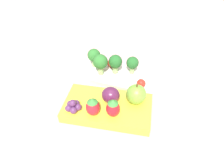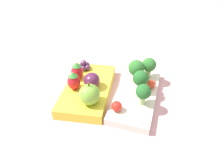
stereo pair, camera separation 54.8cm
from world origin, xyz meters
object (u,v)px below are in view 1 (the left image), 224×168
at_px(apple, 136,94).
at_px(strawberry_0, 113,108).
at_px(cherry_tomato_0, 141,83).
at_px(cherry_tomato_1, 111,63).
at_px(bento_box_fruit, 106,108).
at_px(strawberry_1, 93,107).
at_px(plum, 111,95).
at_px(broccoli_floret_1, 132,63).
at_px(broccoli_floret_2, 94,56).
at_px(broccoli_floret_0, 100,62).
at_px(grape_cluster, 73,106).
at_px(broccoli_floret_3, 117,62).
at_px(bento_box_savoury, 117,77).

relative_size(apple, strawberry_0, 1.17).
xyz_separation_m(cherry_tomato_0, cherry_tomato_1, (-0.09, 0.08, -0.00)).
relative_size(bento_box_fruit, strawberry_1, 4.40).
bearing_deg(plum, apple, 6.88).
distance_m(strawberry_0, strawberry_1, 0.04).
height_order(strawberry_0, strawberry_1, same).
distance_m(bento_box_fruit, broccoli_floret_1, 0.15).
relative_size(cherry_tomato_0, apple, 0.42).
xyz_separation_m(broccoli_floret_2, cherry_tomato_1, (0.05, 0.01, -0.03)).
xyz_separation_m(broccoli_floret_0, plum, (0.05, -0.11, -0.01)).
bearing_deg(grape_cluster, broccoli_floret_3, 63.55).
xyz_separation_m(cherry_tomato_0, strawberry_1, (-0.10, -0.11, 0.02)).
xyz_separation_m(broccoli_floret_3, apple, (0.06, -0.11, -0.01)).
height_order(strawberry_0, plum, strawberry_0).
bearing_deg(bento_box_savoury, strawberry_1, -101.63).
bearing_deg(cherry_tomato_0, cherry_tomato_1, 139.80).
bearing_deg(bento_box_savoury, strawberry_0, -85.39).
xyz_separation_m(strawberry_1, plum, (0.03, 0.05, -0.00)).
bearing_deg(grape_cluster, broccoli_floret_2, 86.97).
xyz_separation_m(bento_box_savoury, plum, (0.00, -0.11, 0.04)).
bearing_deg(bento_box_fruit, cherry_tomato_1, 95.01).
height_order(broccoli_floret_3, strawberry_1, broccoli_floret_3).
bearing_deg(broccoli_floret_3, broccoli_floret_2, 162.58).
distance_m(cherry_tomato_1, grape_cluster, 0.20).
distance_m(cherry_tomato_0, plum, 0.10).
relative_size(bento_box_fruit, broccoli_floret_1, 4.03).
bearing_deg(plum, broccoli_floret_1, 71.62).
distance_m(broccoli_floret_0, plum, 0.12).
distance_m(broccoli_floret_3, cherry_tomato_1, 0.04).
bearing_deg(cherry_tomato_1, broccoli_floret_3, -54.38).
relative_size(bento_box_fruit, cherry_tomato_0, 8.91).
relative_size(bento_box_savoury, broccoli_floret_3, 4.08).
bearing_deg(cherry_tomato_0, apple, -99.78).
height_order(bento_box_savoury, strawberry_0, strawberry_0).
relative_size(broccoli_floret_3, apple, 1.03).
bearing_deg(grape_cluster, bento_box_fruit, 20.50).
xyz_separation_m(broccoli_floret_2, grape_cluster, (-0.01, -0.18, -0.02)).
bearing_deg(cherry_tomato_1, strawberry_1, -93.07).
bearing_deg(strawberry_0, bento_box_savoury, 94.61).
relative_size(plum, grape_cluster, 1.14).
height_order(strawberry_1, grape_cluster, strawberry_1).
relative_size(bento_box_fruit, apple, 3.77).
distance_m(plum, grape_cluster, 0.09).
distance_m(cherry_tomato_1, plum, 0.15).
bearing_deg(strawberry_0, broccoli_floret_0, 111.13).
bearing_deg(broccoli_floret_2, broccoli_floret_3, -17.42).
bearing_deg(bento_box_savoury, apple, -60.17).
bearing_deg(broccoli_floret_3, broccoli_floret_1, 8.12).
distance_m(bento_box_fruit, broccoli_floret_3, 0.14).
relative_size(strawberry_0, strawberry_1, 0.99).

